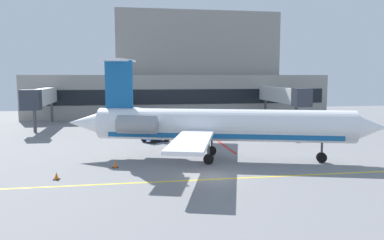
% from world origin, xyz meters
% --- Properties ---
extents(ground, '(120.00, 120.00, 0.11)m').
position_xyz_m(ground, '(0.00, 0.00, -0.05)').
color(ground, slate).
extents(terminal_building, '(55.60, 12.17, 19.88)m').
position_xyz_m(terminal_building, '(5.53, 46.52, 7.68)').
color(terminal_building, gray).
rests_on(terminal_building, ground).
extents(jet_bridge_west, '(2.40, 16.26, 5.80)m').
position_xyz_m(jet_bridge_west, '(-18.20, 31.17, 4.43)').
color(jet_bridge_west, silver).
rests_on(jet_bridge_west, ground).
extents(jet_bridge_east, '(2.40, 17.08, 5.81)m').
position_xyz_m(jet_bridge_east, '(18.92, 30.75, 4.43)').
color(jet_bridge_east, silver).
rests_on(jet_bridge_east, ground).
extents(regional_jet, '(28.11, 22.08, 9.10)m').
position_xyz_m(regional_jet, '(2.04, 5.62, 3.17)').
color(regional_jet, white).
rests_on(regional_jet, ground).
extents(baggage_tug, '(3.36, 3.21, 1.91)m').
position_xyz_m(baggage_tug, '(-2.47, 16.37, 0.87)').
color(baggage_tug, '#1E4CB2').
rests_on(baggage_tug, ground).
extents(pushback_tractor, '(4.38, 3.06, 1.94)m').
position_xyz_m(pushback_tractor, '(8.51, 21.99, 0.90)').
color(pushback_tractor, silver).
rests_on(pushback_tractor, ground).
extents(fuel_tank, '(7.67, 3.26, 2.57)m').
position_xyz_m(fuel_tank, '(-6.70, 33.64, 1.44)').
color(fuel_tank, white).
rests_on(fuel_tank, ground).
extents(safety_cone_alpha, '(0.47, 0.47, 0.55)m').
position_xyz_m(safety_cone_alpha, '(-6.96, 4.07, 0.25)').
color(safety_cone_alpha, orange).
rests_on(safety_cone_alpha, ground).
extents(safety_cone_bravo, '(0.47, 0.47, 0.55)m').
position_xyz_m(safety_cone_bravo, '(-0.75, 14.82, 0.25)').
color(safety_cone_bravo, orange).
rests_on(safety_cone_bravo, ground).
extents(safety_cone_charlie, '(0.47, 0.47, 0.55)m').
position_xyz_m(safety_cone_charlie, '(13.28, 12.81, 0.25)').
color(safety_cone_charlie, orange).
rests_on(safety_cone_charlie, ground).
extents(safety_cone_delta, '(0.47, 0.47, 0.55)m').
position_xyz_m(safety_cone_delta, '(-11.13, 1.03, 0.25)').
color(safety_cone_delta, orange).
rests_on(safety_cone_delta, ground).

